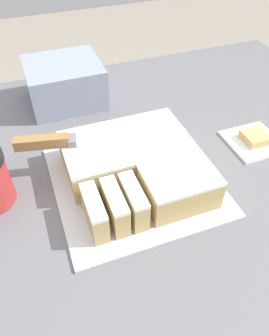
{
  "coord_description": "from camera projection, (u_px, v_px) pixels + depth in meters",
  "views": [
    {
      "loc": [
        -0.13,
        -0.4,
        1.44
      ],
      "look_at": [
        0.03,
        0.03,
        0.99
      ],
      "focal_mm": 35.0,
      "sensor_mm": 36.0,
      "label": 1
    }
  ],
  "objects": [
    {
      "name": "countertop",
      "position": [
        129.0,
        303.0,
        0.98
      ],
      "size": [
        1.4,
        1.1,
        0.95
      ],
      "color": "slate",
      "rests_on": "ground_plane"
    },
    {
      "name": "cake_board",
      "position": [
        134.0,
        181.0,
        0.67
      ],
      "size": [
        0.32,
        0.32,
        0.01
      ],
      "color": "silver",
      "rests_on": "countertop"
    },
    {
      "name": "cake",
      "position": [
        136.0,
        166.0,
        0.65
      ],
      "size": [
        0.25,
        0.25,
        0.07
      ],
      "color": "tan",
      "rests_on": "cake_board"
    },
    {
      "name": "knife",
      "position": [
        67.0,
        141.0,
        0.64
      ],
      "size": [
        0.34,
        0.1,
        0.02
      ],
      "rotation": [
        0.0,
        0.0,
        -0.21
      ],
      "color": "silver",
      "rests_on": "cake"
    },
    {
      "name": "paper_napkin",
      "position": [
        254.0,
        142.0,
        0.77
      ],
      "size": [
        0.12,
        0.12,
        0.01
      ],
      "color": "white",
      "rests_on": "countertop"
    },
    {
      "name": "brownie",
      "position": [
        255.0,
        137.0,
        0.76
      ],
      "size": [
        0.05,
        0.05,
        0.02
      ],
      "color": "tan",
      "rests_on": "paper_napkin"
    },
    {
      "name": "storage_box",
      "position": [
        65.0,
        83.0,
        0.86
      ],
      "size": [
        0.19,
        0.17,
        0.11
      ],
      "color": "#8C99B2",
      "rests_on": "countertop"
    }
  ]
}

